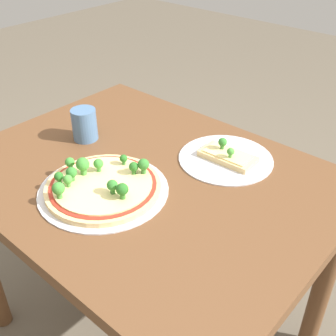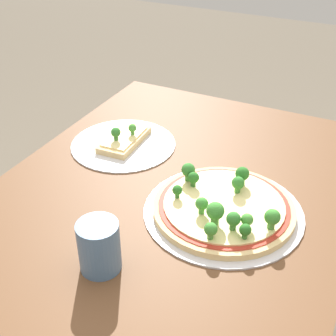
# 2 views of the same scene
# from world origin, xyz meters

# --- Properties ---
(dining_table) EXTENTS (1.01, 0.77, 0.70)m
(dining_table) POSITION_xyz_m (0.00, 0.00, 0.59)
(dining_table) COLOR brown
(dining_table) RESTS_ON ground_plane
(pizza_tray_whole) EXTENTS (0.33, 0.33, 0.07)m
(pizza_tray_whole) POSITION_xyz_m (0.02, 0.13, 0.72)
(pizza_tray_whole) COLOR silver
(pizza_tray_whole) RESTS_ON dining_table
(pizza_tray_slice) EXTENTS (0.27, 0.27, 0.06)m
(pizza_tray_slice) POSITION_xyz_m (-0.13, -0.20, 0.71)
(pizza_tray_slice) COLOR silver
(pizza_tray_slice) RESTS_ON dining_table
(drinking_cup) EXTENTS (0.07, 0.07, 0.10)m
(drinking_cup) POSITION_xyz_m (0.26, -0.02, 0.75)
(drinking_cup) COLOR #4C7099
(drinking_cup) RESTS_ON dining_table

